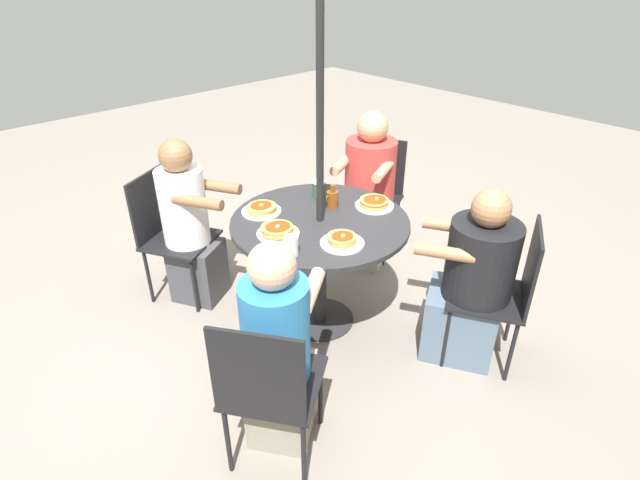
{
  "coord_description": "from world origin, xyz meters",
  "views": [
    {
      "loc": [
        1.8,
        1.92,
        2.15
      ],
      "look_at": [
        0.0,
        0.0,
        0.62
      ],
      "focal_mm": 28.0,
      "sensor_mm": 36.0,
      "label": 1
    }
  ],
  "objects_px": {
    "patio_table": "(320,236)",
    "syrup_bottle": "(332,199)",
    "diner_south": "(471,285)",
    "patio_chair_north": "(168,229)",
    "pancake_plate_b": "(374,203)",
    "diner_east": "(278,354)",
    "pancake_plate_a": "(278,231)",
    "diner_west": "(368,195)",
    "pancake_plate_c": "(262,209)",
    "diner_north": "(190,228)",
    "pancake_plate_d": "(342,241)",
    "drinking_glass_a": "(291,246)",
    "coffee_cup": "(319,189)",
    "patio_chair_south": "(504,288)",
    "patio_chair_east": "(268,385)",
    "patio_chair_west": "(375,189)"
  },
  "relations": [
    {
      "from": "patio_table",
      "to": "syrup_bottle",
      "type": "relative_size",
      "value": 7.14
    },
    {
      "from": "diner_south",
      "to": "patio_chair_north",
      "type": "bearing_deg",
      "value": 89.91
    },
    {
      "from": "patio_chair_north",
      "to": "pancake_plate_b",
      "type": "bearing_deg",
      "value": 101.67
    },
    {
      "from": "diner_east",
      "to": "pancake_plate_b",
      "type": "relative_size",
      "value": 4.68
    },
    {
      "from": "pancake_plate_a",
      "to": "pancake_plate_b",
      "type": "relative_size",
      "value": 1.0
    },
    {
      "from": "patio_table",
      "to": "pancake_plate_a",
      "type": "height_order",
      "value": "pancake_plate_a"
    },
    {
      "from": "diner_east",
      "to": "pancake_plate_a",
      "type": "bearing_deg",
      "value": 105.65
    },
    {
      "from": "diner_west",
      "to": "pancake_plate_a",
      "type": "height_order",
      "value": "diner_west"
    },
    {
      "from": "patio_table",
      "to": "pancake_plate_c",
      "type": "relative_size",
      "value": 4.41
    },
    {
      "from": "diner_north",
      "to": "pancake_plate_d",
      "type": "bearing_deg",
      "value": 78.49
    },
    {
      "from": "pancake_plate_a",
      "to": "drinking_glass_a",
      "type": "relative_size",
      "value": 2.3
    },
    {
      "from": "diner_north",
      "to": "coffee_cup",
      "type": "distance_m",
      "value": 0.91
    },
    {
      "from": "diner_south",
      "to": "drinking_glass_a",
      "type": "height_order",
      "value": "diner_south"
    },
    {
      "from": "diner_west",
      "to": "patio_chair_north",
      "type": "bearing_deg",
      "value": 43.03
    },
    {
      "from": "patio_chair_south",
      "to": "pancake_plate_b",
      "type": "xyz_separation_m",
      "value": [
        0.15,
        -0.86,
        0.27
      ]
    },
    {
      "from": "patio_chair_east",
      "to": "diner_east",
      "type": "xyz_separation_m",
      "value": [
        -0.14,
        -0.1,
        0.02
      ]
    },
    {
      "from": "pancake_plate_a",
      "to": "diner_north",
      "type": "bearing_deg",
      "value": -79.43
    },
    {
      "from": "diner_north",
      "to": "drinking_glass_a",
      "type": "bearing_deg",
      "value": 65.04
    },
    {
      "from": "coffee_cup",
      "to": "diner_east",
      "type": "bearing_deg",
      "value": 38.1
    },
    {
      "from": "diner_north",
      "to": "drinking_glass_a",
      "type": "height_order",
      "value": "diner_north"
    },
    {
      "from": "pancake_plate_c",
      "to": "diner_east",
      "type": "bearing_deg",
      "value": 56.21
    },
    {
      "from": "patio_chair_east",
      "to": "drinking_glass_a",
      "type": "distance_m",
      "value": 0.75
    },
    {
      "from": "diner_east",
      "to": "coffee_cup",
      "type": "distance_m",
      "value": 1.27
    },
    {
      "from": "pancake_plate_c",
      "to": "drinking_glass_a",
      "type": "bearing_deg",
      "value": 69.55
    },
    {
      "from": "diner_north",
      "to": "patio_chair_north",
      "type": "bearing_deg",
      "value": -90.0
    },
    {
      "from": "patio_chair_south",
      "to": "diner_south",
      "type": "distance_m",
      "value": 0.18
    },
    {
      "from": "pancake_plate_a",
      "to": "patio_chair_west",
      "type": "bearing_deg",
      "value": -163.01
    },
    {
      "from": "patio_chair_north",
      "to": "diner_south",
      "type": "distance_m",
      "value": 2.01
    },
    {
      "from": "patio_chair_north",
      "to": "diner_east",
      "type": "height_order",
      "value": "diner_east"
    },
    {
      "from": "pancake_plate_c",
      "to": "pancake_plate_d",
      "type": "distance_m",
      "value": 0.61
    },
    {
      "from": "drinking_glass_a",
      "to": "pancake_plate_a",
      "type": "bearing_deg",
      "value": -111.39
    },
    {
      "from": "diner_east",
      "to": "diner_south",
      "type": "bearing_deg",
      "value": 42.12
    },
    {
      "from": "patio_chair_south",
      "to": "patio_chair_west",
      "type": "bearing_deg",
      "value": 42.34
    },
    {
      "from": "diner_south",
      "to": "pancake_plate_c",
      "type": "xyz_separation_m",
      "value": [
        0.63,
        -1.12,
        0.3
      ]
    },
    {
      "from": "patio_chair_south",
      "to": "diner_west",
      "type": "xyz_separation_m",
      "value": [
        -0.32,
        -1.32,
        0.02
      ]
    },
    {
      "from": "patio_table",
      "to": "patio_chair_east",
      "type": "bearing_deg",
      "value": 34.77
    },
    {
      "from": "patio_chair_south",
      "to": "patio_table",
      "type": "bearing_deg",
      "value": 90.0
    },
    {
      "from": "pancake_plate_c",
      "to": "syrup_bottle",
      "type": "distance_m",
      "value": 0.44
    },
    {
      "from": "pancake_plate_a",
      "to": "syrup_bottle",
      "type": "height_order",
      "value": "syrup_bottle"
    },
    {
      "from": "patio_chair_east",
      "to": "pancake_plate_d",
      "type": "height_order",
      "value": "patio_chair_east"
    },
    {
      "from": "patio_table",
      "to": "patio_chair_south",
      "type": "xyz_separation_m",
      "value": [
        -0.52,
        0.96,
        -0.14
      ]
    },
    {
      "from": "patio_chair_north",
      "to": "patio_chair_west",
      "type": "distance_m",
      "value": 1.62
    },
    {
      "from": "patio_table",
      "to": "diner_south",
      "type": "distance_m",
      "value": 0.93
    },
    {
      "from": "diner_south",
      "to": "syrup_bottle",
      "type": "bearing_deg",
      "value": 78.24
    },
    {
      "from": "pancake_plate_a",
      "to": "pancake_plate_b",
      "type": "xyz_separation_m",
      "value": [
        -0.67,
        0.13,
        -0.0
      ]
    },
    {
      "from": "coffee_cup",
      "to": "diner_north",
      "type": "bearing_deg",
      "value": -41.61
    },
    {
      "from": "patio_chair_north",
      "to": "diner_east",
      "type": "xyz_separation_m",
      "value": [
        0.24,
        1.49,
        0.02
      ]
    },
    {
      "from": "patio_table",
      "to": "pancake_plate_b",
      "type": "relative_size",
      "value": 4.41
    },
    {
      "from": "syrup_bottle",
      "to": "pancake_plate_a",
      "type": "bearing_deg",
      "value": 4.61
    },
    {
      "from": "patio_table",
      "to": "pancake_plate_d",
      "type": "relative_size",
      "value": 4.41
    }
  ]
}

